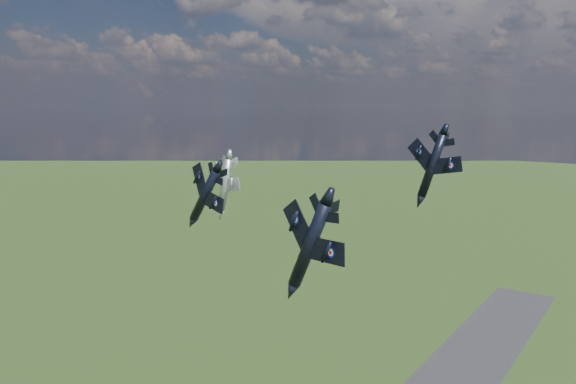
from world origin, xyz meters
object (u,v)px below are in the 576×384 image
Objects in this scene: jet_right_navy at (310,245)px; jet_left_silver at (225,185)px; jet_lead_navy at (205,195)px; jet_high_navy at (432,166)px.

jet_right_navy is 0.94× the size of jet_left_silver.
jet_right_navy is (34.35, -21.79, 0.88)m from jet_lead_navy.
jet_left_silver is at bearing 132.49° from jet_lead_navy.
jet_high_navy is at bearing 108.29° from jet_right_navy.
jet_lead_navy is 15.32m from jet_left_silver.
jet_right_navy reaches higher than jet_left_silver.
jet_left_silver is at bearing 153.47° from jet_right_navy.
jet_right_navy is at bearing -18.38° from jet_lead_navy.
jet_high_navy reaches higher than jet_lead_navy.
jet_lead_navy is at bearing 161.33° from jet_right_navy.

